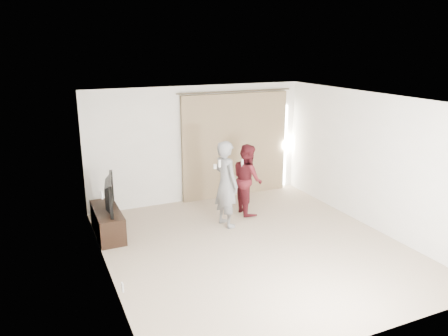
{
  "coord_description": "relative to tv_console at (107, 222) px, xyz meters",
  "views": [
    {
      "loc": [
        -3.36,
        -6.22,
        3.45
      ],
      "look_at": [
        -0.05,
        1.2,
        1.15
      ],
      "focal_mm": 35.0,
      "sensor_mm": 36.0,
      "label": 1
    }
  ],
  "objects": [
    {
      "name": "floor",
      "position": [
        2.27,
        -1.59,
        -0.25
      ],
      "size": [
        5.5,
        5.5,
        0.0
      ],
      "primitive_type": "plane",
      "color": "tan",
      "rests_on": "ground"
    },
    {
      "name": "wall_back",
      "position": [
        2.27,
        1.16,
        1.05
      ],
      "size": [
        5.0,
        0.04,
        2.6
      ],
      "primitive_type": "cube",
      "color": "white",
      "rests_on": "ground"
    },
    {
      "name": "wall_left",
      "position": [
        -0.23,
        -1.59,
        1.05
      ],
      "size": [
        0.04,
        5.5,
        2.6
      ],
      "color": "white",
      "rests_on": "ground"
    },
    {
      "name": "ceiling",
      "position": [
        2.27,
        -1.59,
        2.35
      ],
      "size": [
        5.0,
        5.5,
        0.01
      ],
      "primitive_type": "cube",
      "color": "white",
      "rests_on": "wall_back"
    },
    {
      "name": "curtain",
      "position": [
        3.18,
        1.09,
        0.95
      ],
      "size": [
        2.8,
        0.11,
        2.46
      ],
      "color": "#99815D",
      "rests_on": "ground"
    },
    {
      "name": "tv_console",
      "position": [
        0.0,
        0.0,
        0.0
      ],
      "size": [
        0.45,
        1.3,
        0.5
      ],
      "primitive_type": "cube",
      "color": "black",
      "rests_on": "ground"
    },
    {
      "name": "tv",
      "position": [
        0.0,
        0.0,
        0.56
      ],
      "size": [
        0.34,
        1.07,
        0.61
      ],
      "primitive_type": "imported",
      "rotation": [
        0.0,
        0.0,
        1.38
      ],
      "color": "black",
      "rests_on": "tv_console"
    },
    {
      "name": "scratching_post",
      "position": [
        0.17,
        0.81,
        -0.08
      ],
      "size": [
        0.31,
        0.31,
        0.41
      ],
      "color": "tan",
      "rests_on": "ground"
    },
    {
      "name": "person_man",
      "position": [
        2.21,
        -0.5,
        0.6
      ],
      "size": [
        0.53,
        0.69,
        1.71
      ],
      "color": "slate",
      "rests_on": "ground"
    },
    {
      "name": "person_woman",
      "position": [
        2.9,
        -0.07,
        0.49
      ],
      "size": [
        0.61,
        0.76,
        1.49
      ],
      "color": "#55161C",
      "rests_on": "ground"
    }
  ]
}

